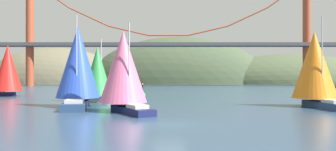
# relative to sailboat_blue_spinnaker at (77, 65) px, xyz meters

# --- Properties ---
(ground_plane) EXTENTS (360.00, 360.00, 0.00)m
(ground_plane) POSITION_rel_sailboat_blue_spinnaker_xyz_m (11.01, -14.21, -5.11)
(ground_plane) COLOR #2D4760
(headland_right) EXTENTS (85.74, 44.00, 28.98)m
(headland_right) POSITION_rel_sailboat_blue_spinnaker_xyz_m (71.01, 120.79, -5.11)
(headland_right) COLOR #4C5B3D
(headland_right) RESTS_ON ground_plane
(headland_left) EXTENTS (66.38, 44.00, 35.07)m
(headland_left) POSITION_rel_sailboat_blue_spinnaker_xyz_m (-43.99, 120.79, -5.11)
(headland_left) COLOR #6B664C
(headland_left) RESTS_ON ground_plane
(headland_center) EXTENTS (87.89, 44.00, 45.58)m
(headland_center) POSITION_rel_sailboat_blue_spinnaker_xyz_m (16.01, 120.79, -5.11)
(headland_center) COLOR #425138
(headland_center) RESTS_ON ground_plane
(suspension_bridge) EXTENTS (137.76, 6.00, 39.07)m
(suspension_bridge) POSITION_rel_sailboat_blue_spinnaker_xyz_m (11.01, 80.79, 11.87)
(suspension_bridge) COLOR #A34228
(suspension_bridge) RESTS_ON ground_plane
(sailboat_blue_spinnaker) EXTENTS (6.09, 9.70, 10.85)m
(sailboat_blue_spinnaker) POSITION_rel_sailboat_blue_spinnaker_xyz_m (0.00, 0.00, 0.00)
(sailboat_blue_spinnaker) COLOR navy
(sailboat_blue_spinnaker) RESTS_ON ground_plane
(sailboat_orange_sail) EXTENTS (5.82, 9.18, 10.80)m
(sailboat_orange_sail) POSITION_rel_sailboat_blue_spinnaker_xyz_m (28.82, 0.19, -0.20)
(sailboat_orange_sail) COLOR navy
(sailboat_orange_sail) RESTS_ON ground_plane
(sailboat_pink_spinnaker) EXTENTS (7.16, 9.00, 9.19)m
(sailboat_pink_spinnaker) POSITION_rel_sailboat_blue_spinnaker_xyz_m (6.24, -5.09, -0.58)
(sailboat_pink_spinnaker) COLOR #191E4C
(sailboat_pink_spinnaker) RESTS_ON ground_plane
(sailboat_red_spinnaker) EXTENTS (9.31, 6.56, 10.46)m
(sailboat_red_spinnaker) POSITION_rel_sailboat_blue_spinnaker_xyz_m (-19.18, 21.55, -0.08)
(sailboat_red_spinnaker) COLOR #191E4C
(sailboat_red_spinnaker) RESTS_ON ground_plane
(sailboat_green_sail) EXTENTS (4.80, 8.12, 9.31)m
(sailboat_green_sail) POSITION_rel_sailboat_blue_spinnaker_xyz_m (0.79, 7.58, -0.95)
(sailboat_green_sail) COLOR #B7B2A8
(sailboat_green_sail) RESTS_ON ground_plane
(channel_buoy) EXTENTS (1.10, 1.10, 2.64)m
(channel_buoy) POSITION_rel_sailboat_blue_spinnaker_xyz_m (6.36, 19.11, -4.74)
(channel_buoy) COLOR green
(channel_buoy) RESTS_ON ground_plane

